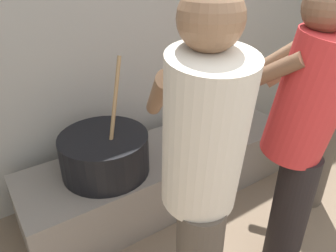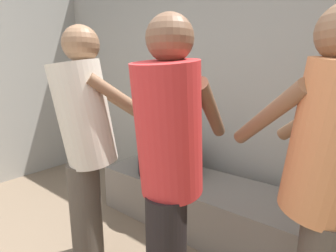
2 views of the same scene
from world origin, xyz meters
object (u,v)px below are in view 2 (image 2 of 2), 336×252
Objects in this scene: cook_in_cream_shirt at (86,141)px; cook_in_red_shirt at (169,165)px; cooking_pot_main at (168,159)px; cook_in_orange_shirt at (328,183)px.

cook_in_red_shirt is at bearing 1.27° from cook_in_cream_shirt.
cook_in_red_shirt is 0.64m from cook_in_cream_shirt.
cooking_pot_main is 0.46× the size of cook_in_orange_shirt.
cooking_pot_main is 0.45× the size of cook_in_red_shirt.
cooking_pot_main is 1.48m from cook_in_orange_shirt.
cook_in_cream_shirt reaches higher than cook_in_red_shirt.
cook_in_orange_shirt reaches higher than cooking_pot_main.
cooking_pot_main is 1.15m from cook_in_red_shirt.
cook_in_orange_shirt is 1.27m from cook_in_cream_shirt.
cooking_pot_main is 0.45× the size of cook_in_cream_shirt.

